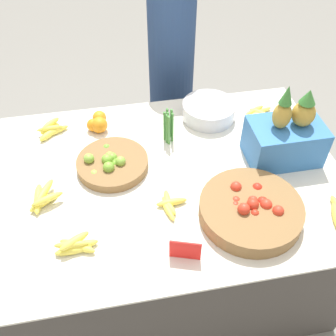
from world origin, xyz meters
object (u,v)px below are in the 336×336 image
object	(u,v)px
tomato_basket	(251,210)
lime_bowl	(112,163)
produce_crate	(286,137)
metal_bowl	(209,111)
vendor_person	(171,59)
price_sign	(185,250)

from	to	relation	value
tomato_basket	lime_bowl	bearing A→B (deg)	144.18
lime_bowl	produce_crate	bearing A→B (deg)	-5.30
tomato_basket	metal_bowl	world-z (taller)	tomato_basket
produce_crate	vendor_person	bearing A→B (deg)	111.19
metal_bowl	vendor_person	world-z (taller)	vendor_person
metal_bowl	price_sign	xyz separation A→B (m)	(-0.31, -0.84, 0.01)
metal_bowl	vendor_person	xyz separation A→B (m)	(-0.10, 0.57, 0.00)
price_sign	vendor_person	bearing A→B (deg)	99.45
tomato_basket	vendor_person	xyz separation A→B (m)	(-0.10, 1.26, 0.01)
price_sign	produce_crate	bearing A→B (deg)	57.25
metal_bowl	tomato_basket	bearing A→B (deg)	-89.97
lime_bowl	price_sign	xyz separation A→B (m)	(0.23, -0.55, 0.02)
vendor_person	tomato_basket	bearing A→B (deg)	-85.67
lime_bowl	vendor_person	size ratio (longest dim) A/B	0.20
lime_bowl	produce_crate	world-z (taller)	produce_crate
price_sign	vendor_person	world-z (taller)	vendor_person
vendor_person	metal_bowl	bearing A→B (deg)	-80.53
price_sign	lime_bowl	bearing A→B (deg)	131.47
price_sign	metal_bowl	bearing A→B (deg)	87.82
price_sign	produce_crate	size ratio (longest dim) A/B	0.29
metal_bowl	produce_crate	distance (m)	0.46
tomato_basket	metal_bowl	size ratio (longest dim) A/B	1.52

